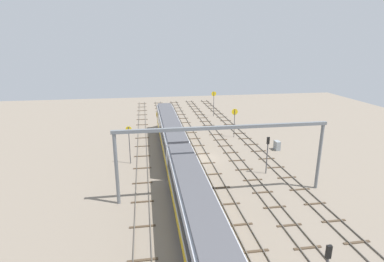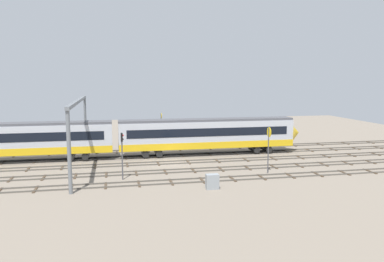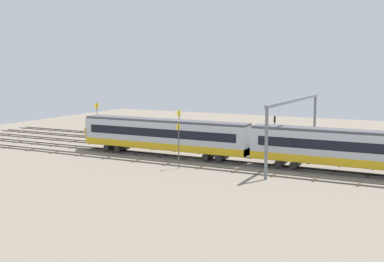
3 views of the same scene
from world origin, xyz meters
name	(u,v)px [view 1 (image 1 of 3)]	position (x,y,z in m)	size (l,w,h in m)	color
ground_plane	(204,158)	(0.00, 0.00, 0.00)	(106.51, 106.51, 0.00)	gray
track_near_foreground	(262,155)	(0.00, -8.91, 0.06)	(90.51, 2.40, 0.16)	#59544C
track_second_near	(234,156)	(0.00, -4.46, 0.06)	(90.51, 2.40, 0.16)	#59544C
track_middle	(204,158)	(0.00, 0.00, 0.07)	(90.51, 2.40, 0.16)	#59544C
track_with_train	(174,160)	(0.00, 4.46, 0.07)	(90.51, 2.40, 0.16)	#59544C
track_far_background	(142,162)	(0.00, 8.91, 0.07)	(90.51, 2.40, 0.16)	#59544C
train	(179,159)	(-6.35, 4.46, 2.66)	(50.40, 3.24, 4.80)	#B7BCC6
overhead_gantry	(224,141)	(-11.14, 0.19, 6.26)	(0.40, 22.89, 7.95)	slate
speed_sign_near_foreground	(214,100)	(25.71, -7.29, 3.82)	(0.14, 1.09, 5.70)	#4C4C51
speed_sign_mid_trackside	(235,118)	(9.45, -7.29, 3.48)	(0.14, 1.10, 5.14)	#4C4C51
speed_sign_far_trackside	(129,140)	(-0.15, 10.52, 3.36)	(0.14, 0.82, 5.34)	#4C4C51
signal_light_trackside_approach	(267,150)	(-6.37, -6.84, 3.18)	(0.31, 0.32, 4.90)	#4C4C51
relay_cabinet	(277,145)	(1.86, -12.02, 0.71)	(1.24, 0.71, 1.43)	gray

